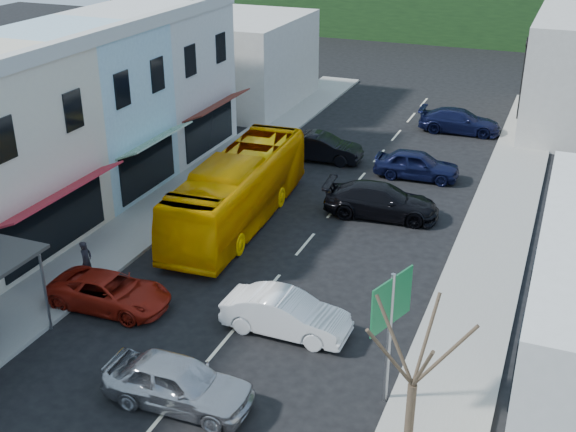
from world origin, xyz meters
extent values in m
plane|color=black|center=(0.00, 0.00, 0.00)|extent=(120.00, 120.00, 0.00)
cube|color=gray|center=(-7.50, 10.00, 0.07)|extent=(3.00, 52.00, 0.15)
cube|color=gray|center=(7.50, 10.00, 0.07)|extent=(3.00, 52.00, 0.15)
cube|color=maroon|center=(-8.40, 3.00, 3.05)|extent=(1.30, 6.80, 0.08)
cube|color=#9BC0CD|center=(-12.50, 10.00, 4.00)|extent=(7.00, 6.00, 8.00)
cube|color=#195926|center=(-8.40, 10.00, 3.05)|extent=(1.30, 5.10, 0.08)
cube|color=beige|center=(-12.50, 16.50, 4.00)|extent=(7.00, 7.00, 8.00)
cube|color=#5B2117|center=(-8.40, 16.50, 3.05)|extent=(1.30, 5.95, 0.08)
cube|color=#B7B2A8|center=(-12.00, 27.00, 3.00)|extent=(8.00, 10.00, 6.00)
imported|color=#F8A800|center=(-3.63, 9.02, 1.55)|extent=(3.17, 11.73, 3.10)
imported|color=#B2B2B7|center=(0.21, -3.22, 0.70)|extent=(4.44, 1.91, 1.40)
imported|color=silver|center=(1.74, 1.48, 0.70)|extent=(4.41, 1.83, 1.40)
imported|color=maroon|center=(-4.83, 0.62, 0.70)|extent=(4.65, 2.03, 1.40)
imported|color=black|center=(2.23, 12.06, 0.70)|extent=(4.66, 2.26, 1.40)
imported|color=black|center=(2.70, 17.42, 0.70)|extent=(4.48, 2.00, 1.40)
imported|color=black|center=(-2.88, 18.07, 0.70)|extent=(4.51, 2.10, 1.40)
imported|color=black|center=(3.47, 26.05, 0.70)|extent=(4.58, 2.03, 1.40)
imported|color=black|center=(-6.69, 1.81, 1.00)|extent=(0.46, 0.64, 1.70)
camera|label=1|loc=(9.64, -18.01, 14.13)|focal=45.00mm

